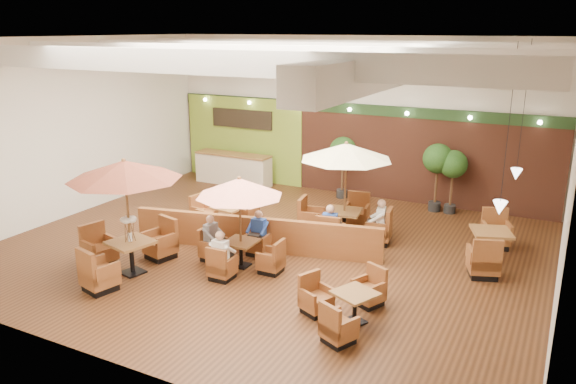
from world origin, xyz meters
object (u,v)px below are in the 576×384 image
Objects in this scene: table_5 at (490,246)px; topiary_1 at (438,161)px; table_0 at (124,193)px; topiary_2 at (453,167)px; table_1 at (240,205)px; table_3 at (223,214)px; diner_2 at (212,233)px; diner_4 at (379,217)px; service_counter at (233,169)px; diner_1 at (258,228)px; topiary_0 at (343,153)px; table_2 at (346,173)px; diner_3 at (330,223)px; booth_divider at (255,234)px; diner_0 at (222,250)px; table_4 at (343,305)px.

table_5 is 1.34× the size of topiary_1.
table_0 is 10.15m from topiary_2.
table_0 reaches higher than table_1.
table_0 is 1.16× the size of table_3.
diner_4 is at bearing 135.57° from diner_2.
table_0 is at bearing -75.08° from service_counter.
table_0 is 3.51m from diner_1.
table_3 is 5.10m from topiary_0.
service_counter is 1.07× the size of table_2.
service_counter is at bearing 119.27° from table_0.
diner_2 is (-4.11, -6.65, -0.92)m from topiary_1.
table_3 is 1.23× the size of topiary_2.
diner_2 is at bearing -124.67° from topiary_2.
topiary_1 is 3.01× the size of diner_1.
table_0 is at bearing -145.41° from table_1.
service_counter is 1.02× the size of table_0.
service_counter is 6.90m from table_2.
table_5 is (9.80, -3.28, -0.18)m from service_counter.
table_0 is at bearing -123.62° from topiary_1.
table_0 is at bearing -168.71° from table_5.
table_0 is 2.44m from diner_2.
table_1 is at bearing 127.90° from diner_4.
table_0 is 3.63× the size of diner_3.
table_2 is 4.00m from topiary_1.
table_5 reaches higher than booth_divider.
table_1 is at bearing -91.90° from booth_divider.
topiary_2 reaches higher than diner_2.
table_1 reaches higher than table_3.
topiary_1 is (5.18, 4.57, 1.21)m from table_3.
topiary_2 is 2.53× the size of diner_4.
booth_divider is at bearing 66.71° from table_0.
table_3 is at bearing 164.15° from diner_3.
diner_0 is (-0.02, -7.50, -0.86)m from topiary_0.
table_3 reaches higher than diner_0.
booth_divider is 3.42m from diner_4.
diner_3 reaches higher than diner_1.
table_1 is at bearing -56.09° from service_counter.
service_counter is 8.42m from table_0.
topiary_1 reaches higher than diner_3.
booth_divider is at bearing -46.93° from diner_1.
service_counter is 1.45× the size of topiary_2.
table_0 is 3.61× the size of diner_4.
topiary_2 reaches higher than table_5.
table_2 is at bearing -127.37° from diner_1.
table_3 reaches higher than diner_4.
diner_3 is (-1.73, 3.37, 0.45)m from table_4.
diner_2 is at bearing -136.80° from table_2.
table_2 is at bearing -121.63° from topiary_2.
table_1 reaches higher than table_4.
service_counter is 8.14m from topiary_2.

